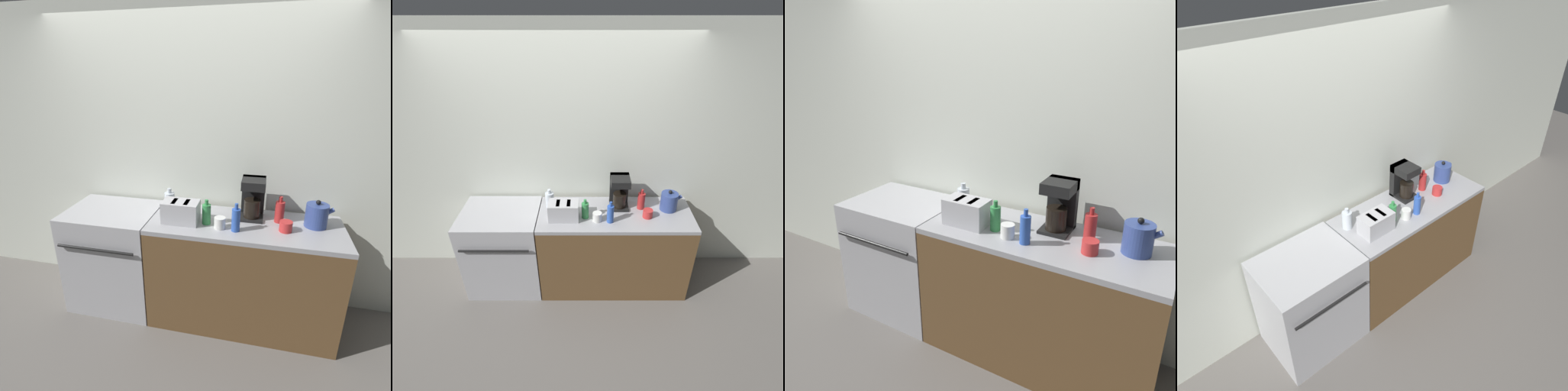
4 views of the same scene
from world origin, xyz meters
TOP-DOWN VIEW (x-y plane):
  - ground_plane at (0.00, 0.00)m, footprint 12.00×12.00m
  - wall_back at (0.00, 0.68)m, footprint 8.00×0.05m
  - stove at (-0.61, 0.31)m, footprint 0.77×0.66m
  - counter_block at (0.54, 0.30)m, footprint 1.52×0.60m
  - kettle at (1.07, 0.37)m, footprint 0.21×0.17m
  - toaster at (0.04, 0.22)m, footprint 0.29×0.17m
  - coffee_maker at (0.58, 0.45)m, footprint 0.19×0.22m
  - bottle_red at (0.80, 0.39)m, footprint 0.07×0.07m
  - bottle_blue at (0.48, 0.16)m, footprint 0.06×0.06m
  - bottle_clear at (-0.12, 0.42)m, footprint 0.09×0.09m
  - bottle_green at (0.24, 0.23)m, footprint 0.07×0.07m
  - cup_red at (0.85, 0.24)m, footprint 0.10×0.10m
  - cup_white at (0.36, 0.18)m, footprint 0.09×0.09m

SIDE VIEW (x-z plane):
  - ground_plane at x=0.00m, z-range 0.00..0.00m
  - counter_block at x=0.54m, z-range 0.00..0.93m
  - stove at x=-0.61m, z-range 0.01..0.94m
  - cup_red at x=0.85m, z-range 0.93..1.01m
  - cup_white at x=0.36m, z-range 0.93..1.01m
  - bottle_clear at x=-0.12m, z-range 0.91..1.11m
  - bottle_green at x=0.24m, z-range 0.91..1.11m
  - toaster at x=0.04m, z-range 0.93..1.10m
  - bottle_red at x=0.80m, z-range 0.91..1.12m
  - bottle_blue at x=0.48m, z-range 0.91..1.13m
  - kettle at x=1.07m, z-range 0.91..1.13m
  - coffee_maker at x=0.58m, z-range 0.93..1.26m
  - wall_back at x=0.00m, z-range 0.00..2.60m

